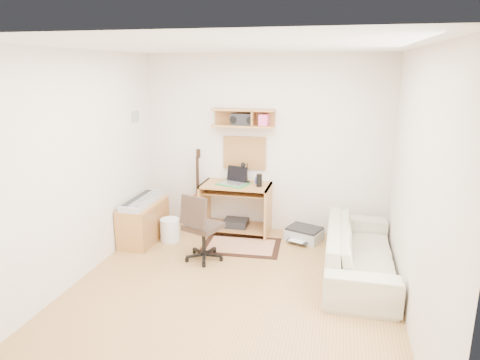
% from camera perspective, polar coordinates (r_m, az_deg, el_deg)
% --- Properties ---
extents(floor, '(3.60, 4.00, 0.01)m').
position_cam_1_polar(floor, '(4.94, -1.13, -14.55)').
color(floor, '#B6864C').
rests_on(floor, ground).
extents(ceiling, '(3.60, 4.00, 0.01)m').
position_cam_1_polar(ceiling, '(4.31, -1.32, 17.30)').
color(ceiling, white).
rests_on(ceiling, ground).
extents(back_wall, '(3.60, 0.01, 2.60)m').
position_cam_1_polar(back_wall, '(6.37, 3.30, 4.67)').
color(back_wall, silver).
rests_on(back_wall, ground).
extents(left_wall, '(0.01, 4.00, 2.60)m').
position_cam_1_polar(left_wall, '(5.19, -20.90, 1.39)').
color(left_wall, silver).
rests_on(left_wall, ground).
extents(right_wall, '(0.01, 4.00, 2.60)m').
position_cam_1_polar(right_wall, '(4.38, 22.33, -1.12)').
color(right_wall, silver).
rests_on(right_wall, ground).
extents(wall_shelf, '(0.90, 0.25, 0.26)m').
position_cam_1_polar(wall_shelf, '(6.24, 0.40, 8.21)').
color(wall_shelf, '#BF8343').
rests_on(wall_shelf, back_wall).
extents(cork_board, '(0.64, 0.03, 0.49)m').
position_cam_1_polar(cork_board, '(6.42, 0.60, 3.61)').
color(cork_board, tan).
rests_on(cork_board, back_wall).
extents(wall_photo, '(0.02, 0.20, 0.15)m').
position_cam_1_polar(wall_photo, '(6.39, -13.63, 8.13)').
color(wall_photo, '#4C8CBF').
rests_on(wall_photo, left_wall).
extents(desk, '(1.00, 0.55, 0.75)m').
position_cam_1_polar(desk, '(6.40, -0.56, -3.79)').
color(desk, '#BF8343').
rests_on(desk, floor).
extents(laptop, '(0.42, 0.42, 0.25)m').
position_cam_1_polar(laptop, '(6.25, -0.92, 0.53)').
color(laptop, silver).
rests_on(laptop, desk).
extents(speaker, '(0.08, 0.08, 0.18)m').
position_cam_1_polar(speaker, '(6.15, 2.56, -0.05)').
color(speaker, black).
rests_on(speaker, desk).
extents(desk_lamp, '(0.10, 0.10, 0.30)m').
position_cam_1_polar(desk_lamp, '(6.36, 0.96, 1.02)').
color(desk_lamp, black).
rests_on(desk_lamp, desk).
extents(pencil_cup, '(0.07, 0.07, 0.09)m').
position_cam_1_polar(pencil_cup, '(6.32, 2.27, -0.08)').
color(pencil_cup, '#324296').
rests_on(pencil_cup, desk).
extents(boombox, '(0.33, 0.15, 0.17)m').
position_cam_1_polar(boombox, '(6.24, 0.35, 8.02)').
color(boombox, black).
rests_on(boombox, wall_shelf).
extents(rug, '(1.10, 0.77, 0.01)m').
position_cam_1_polar(rug, '(6.05, 0.16, -8.67)').
color(rug, beige).
rests_on(rug, floor).
extents(task_chair, '(0.59, 0.59, 0.90)m').
position_cam_1_polar(task_chair, '(5.52, -4.84, -6.12)').
color(task_chair, '#32261E').
rests_on(task_chair, floor).
extents(cabinet, '(0.40, 0.90, 0.55)m').
position_cam_1_polar(cabinet, '(6.31, -12.61, -5.41)').
color(cabinet, '#BF8343').
rests_on(cabinet, floor).
extents(music_keyboard, '(0.28, 0.90, 0.08)m').
position_cam_1_polar(music_keyboard, '(6.21, -12.77, -2.69)').
color(music_keyboard, '#B2B5BA').
rests_on(music_keyboard, cabinet).
extents(guitar, '(0.37, 0.31, 1.21)m').
position_cam_1_polar(guitar, '(6.64, -5.76, -1.13)').
color(guitar, '#AF5B35').
rests_on(guitar, floor).
extents(waste_basket, '(0.36, 0.36, 0.33)m').
position_cam_1_polar(waste_basket, '(6.26, -9.23, -6.52)').
color(waste_basket, white).
rests_on(waste_basket, floor).
extents(printer, '(0.57, 0.51, 0.18)m').
position_cam_1_polar(printer, '(6.30, 8.47, -7.09)').
color(printer, '#A5A8AA').
rests_on(printer, floor).
extents(sofa, '(0.58, 1.98, 0.78)m').
position_cam_1_polar(sofa, '(5.35, 15.61, -8.07)').
color(sofa, beige).
rests_on(sofa, floor).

